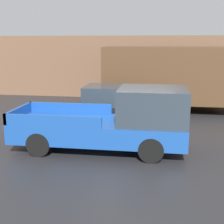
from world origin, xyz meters
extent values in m
plane|color=#232326|center=(0.00, 0.00, 0.00)|extent=(60.00, 60.00, 0.00)
cube|color=brown|center=(0.00, 9.05, 1.86)|extent=(28.00, 0.15, 3.72)
cube|color=#194799|center=(-1.15, -0.29, 0.64)|extent=(5.43, 1.97, 0.62)
cube|color=#28333D|center=(0.53, -0.29, 1.49)|extent=(2.07, 1.85, 1.07)
cube|color=#194799|center=(-2.37, 0.64, 1.12)|extent=(2.99, 0.10, 0.34)
cube|color=#194799|center=(-2.37, -1.23, 1.12)|extent=(2.99, 0.10, 0.34)
cube|color=#194799|center=(-3.82, -0.29, 1.12)|extent=(0.10, 1.97, 0.34)
cylinder|color=black|center=(0.53, 0.57, 0.37)|extent=(0.74, 0.26, 0.74)
cylinder|color=black|center=(0.53, -1.16, 0.37)|extent=(0.74, 0.26, 0.74)
cylinder|color=black|center=(-2.84, 0.57, 0.37)|extent=(0.74, 0.26, 0.74)
cylinder|color=black|center=(-2.84, -1.16, 0.37)|extent=(0.74, 0.26, 0.74)
cube|color=black|center=(-1.25, 2.81, 0.59)|extent=(4.28, 1.94, 0.59)
cube|color=#28333D|center=(-1.13, 2.81, 1.25)|extent=(2.35, 1.71, 0.73)
cylinder|color=black|center=(0.07, 3.68, 0.34)|extent=(0.69, 0.22, 0.69)
cylinder|color=black|center=(0.07, 1.94, 0.34)|extent=(0.69, 0.22, 0.69)
cylinder|color=black|center=(-2.58, 3.68, 0.34)|extent=(0.69, 0.22, 0.69)
cylinder|color=black|center=(-2.58, 1.94, 0.34)|extent=(0.69, 0.22, 0.69)
cube|color=#4C331E|center=(1.23, 5.92, 1.80)|extent=(6.46, 2.47, 2.66)
cylinder|color=black|center=(-0.09, 7.02, 0.49)|extent=(0.99, 0.30, 0.99)
cylinder|color=black|center=(-0.09, 4.82, 0.49)|extent=(0.99, 0.30, 0.99)
camera|label=1|loc=(0.69, -9.69, 3.42)|focal=50.00mm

